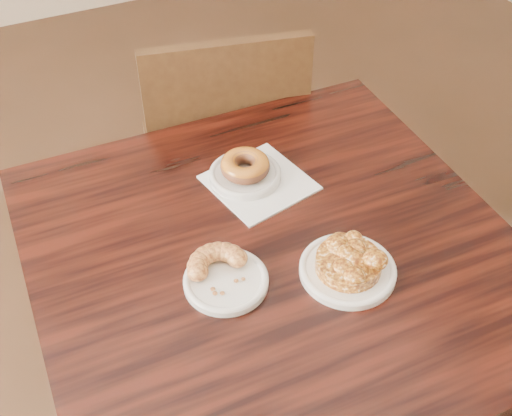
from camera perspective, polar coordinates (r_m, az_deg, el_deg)
name	(u,v)px	position (r m, az deg, el deg)	size (l,w,h in m)	color
cafe_table	(272,365)	(1.44, 1.39, -13.80)	(0.84, 0.84, 0.75)	black
chair_far	(219,157)	(1.81, -3.29, 4.54)	(0.43, 0.43, 0.90)	black
napkin	(259,183)	(1.26, 0.27, 2.27)	(0.18, 0.18, 0.00)	white
plate_donut	(245,175)	(1.27, -0.97, 2.97)	(0.14, 0.14, 0.01)	silver
plate_cruller	(226,281)	(1.08, -2.68, -6.52)	(0.14, 0.14, 0.01)	white
plate_fritter	(347,270)	(1.11, 8.13, -5.50)	(0.16, 0.16, 0.01)	white
glazed_donut	(245,166)	(1.25, -0.98, 3.78)	(0.10, 0.10, 0.03)	#925315
apple_fritter	(349,261)	(1.09, 8.26, -4.66)	(0.15, 0.15, 0.04)	#3F1806
cruller_fragment	(226,272)	(1.06, -2.72, -5.74)	(0.12, 0.12, 0.03)	brown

